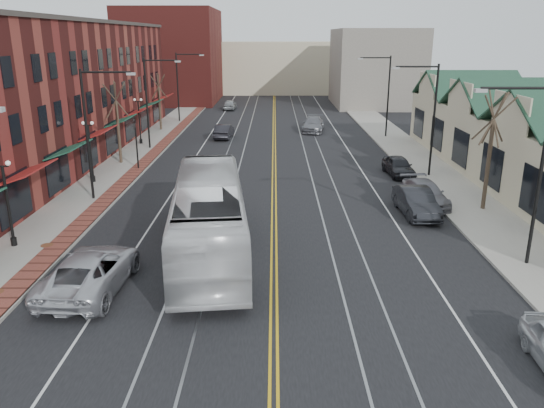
{
  "coord_description": "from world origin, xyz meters",
  "views": [
    {
      "loc": [
        0.0,
        -16.2,
        9.99
      ],
      "look_at": [
        -0.1,
        8.95,
        2.0
      ],
      "focal_mm": 35.0,
      "sensor_mm": 36.0,
      "label": 1
    }
  ],
  "objects_px": {
    "parked_suv": "(91,271)",
    "parked_car_b": "(416,202)",
    "parked_car_c": "(425,193)",
    "parked_car_d": "(398,166)",
    "transit_bus": "(209,216)"
  },
  "relations": [
    {
      "from": "parked_suv",
      "to": "parked_car_b",
      "type": "height_order",
      "value": "parked_suv"
    },
    {
      "from": "parked_suv",
      "to": "transit_bus",
      "type": "bearing_deg",
      "value": -135.46
    },
    {
      "from": "parked_car_b",
      "to": "parked_car_d",
      "type": "xyz_separation_m",
      "value": [
        1.04,
        9.23,
        -0.07
      ]
    },
    {
      "from": "transit_bus",
      "to": "parked_suv",
      "type": "height_order",
      "value": "transit_bus"
    },
    {
      "from": "parked_suv",
      "to": "parked_car_d",
      "type": "height_order",
      "value": "parked_suv"
    },
    {
      "from": "parked_suv",
      "to": "parked_car_b",
      "type": "bearing_deg",
      "value": -145.39
    },
    {
      "from": "parked_suv",
      "to": "parked_car_d",
      "type": "distance_m",
      "value": 25.26
    },
    {
      "from": "transit_bus",
      "to": "parked_suv",
      "type": "bearing_deg",
      "value": 34.99
    },
    {
      "from": "transit_bus",
      "to": "parked_car_d",
      "type": "height_order",
      "value": "transit_bus"
    },
    {
      "from": "parked_car_c",
      "to": "parked_suv",
      "type": "bearing_deg",
      "value": -149.61
    },
    {
      "from": "transit_bus",
      "to": "parked_car_b",
      "type": "bearing_deg",
      "value": -159.54
    },
    {
      "from": "parked_suv",
      "to": "parked_car_c",
      "type": "distance_m",
      "value": 20.43
    },
    {
      "from": "transit_bus",
      "to": "parked_car_d",
      "type": "xyz_separation_m",
      "value": [
        12.38,
        14.97,
        -1.14
      ]
    },
    {
      "from": "parked_car_b",
      "to": "parked_suv",
      "type": "bearing_deg",
      "value": -151.11
    },
    {
      "from": "transit_bus",
      "to": "parked_car_c",
      "type": "xyz_separation_m",
      "value": [
        12.38,
        7.73,
        -1.14
      ]
    }
  ]
}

